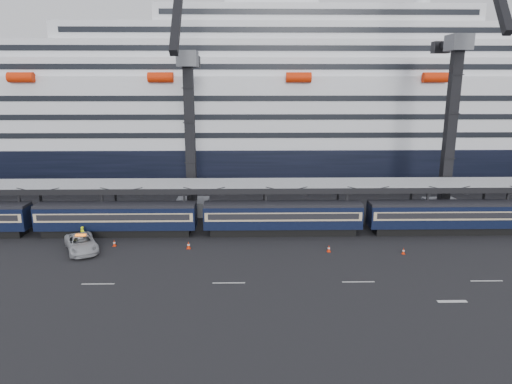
# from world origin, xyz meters

# --- Properties ---
(ground) EXTENTS (260.00, 260.00, 0.00)m
(ground) POSITION_xyz_m (0.00, 0.00, 0.00)
(ground) COLOR black
(ground) RESTS_ON ground
(lane_markings) EXTENTS (111.00, 4.27, 0.02)m
(lane_markings) POSITION_xyz_m (8.15, -5.23, 0.01)
(lane_markings) COLOR beige
(lane_markings) RESTS_ON ground
(train) EXTENTS (133.05, 3.00, 4.05)m
(train) POSITION_xyz_m (-4.65, 10.00, 2.20)
(train) COLOR black
(train) RESTS_ON ground
(canopy) EXTENTS (130.00, 6.25, 5.53)m
(canopy) POSITION_xyz_m (0.00, 14.00, 5.25)
(canopy) COLOR #93959B
(canopy) RESTS_ON ground
(cruise_ship) EXTENTS (214.09, 28.84, 34.00)m
(cruise_ship) POSITION_xyz_m (-1.08, 45.99, 12.34)
(cruise_ship) COLOR black
(cruise_ship) RESTS_ON ground
(crane_dark_near) EXTENTS (4.50, 17.75, 35.08)m
(crane_dark_near) POSITION_xyz_m (-20.00, 18.59, 11.93)
(crane_dark_near) COLOR #515359
(crane_dark_near) RESTS_ON ground
(crane_dark_mid) EXTENTS (4.50, 18.24, 39.64)m
(crane_dark_mid) POSITION_xyz_m (15.00, 17.59, 13.36)
(crane_dark_mid) COLOR #515359
(crane_dark_mid) RESTS_ON ground
(pickup_truck) EXTENTS (5.53, 7.00, 1.77)m
(pickup_truck) POSITION_xyz_m (-30.44, 4.54, 0.88)
(pickup_truck) COLOR #A8AAAF
(pickup_truck) RESTS_ON ground
(worker) EXTENTS (0.81, 0.71, 1.88)m
(worker) POSITION_xyz_m (-31.30, 7.50, 0.94)
(worker) COLOR #DFFF0D
(worker) RESTS_ON ground
(traffic_cone_b) EXTENTS (0.43, 0.43, 0.85)m
(traffic_cone_b) POSITION_xyz_m (-18.83, 5.05, 0.42)
(traffic_cone_b) COLOR red
(traffic_cone_b) RESTS_ON ground
(traffic_cone_c) EXTENTS (0.38, 0.38, 0.76)m
(traffic_cone_c) POSITION_xyz_m (-27.31, 6.00, 0.37)
(traffic_cone_c) COLOR red
(traffic_cone_c) RESTS_ON ground
(traffic_cone_d) EXTENTS (0.39, 0.39, 0.79)m
(traffic_cone_d) POSITION_xyz_m (-3.40, 3.80, 0.39)
(traffic_cone_d) COLOR red
(traffic_cone_d) RESTS_ON ground
(traffic_cone_e) EXTENTS (0.35, 0.35, 0.71)m
(traffic_cone_e) POSITION_xyz_m (4.53, 2.99, 0.35)
(traffic_cone_e) COLOR red
(traffic_cone_e) RESTS_ON ground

